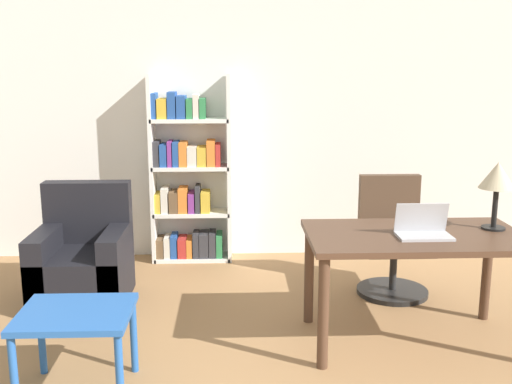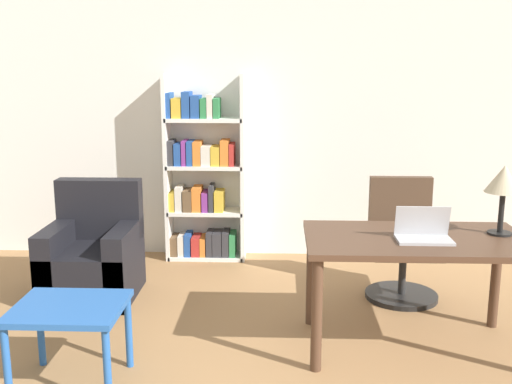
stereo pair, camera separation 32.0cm
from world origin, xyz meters
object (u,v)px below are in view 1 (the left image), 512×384
office_chair (392,241)px  armchair (83,264)px  desk (415,249)px  bookshelf (188,180)px  side_table_blue (76,323)px  table_lamp (497,178)px  laptop (423,229)px

office_chair → armchair: (-2.53, -0.11, -0.13)m
desk → bookshelf: size_ratio=0.80×
office_chair → bookshelf: (-1.76, 0.91, 0.36)m
side_table_blue → bookshelf: 2.51m
bookshelf → office_chair: bearing=-27.5°
office_chair → bookshelf: size_ratio=0.54×
table_lamp → office_chair: table_lamp is taller
laptop → side_table_blue: (-2.14, -0.52, -0.39)m
laptop → table_lamp: size_ratio=0.75×
armchair → bookshelf: bookshelf is taller
table_lamp → office_chair: (-0.46, 0.85, -0.69)m
table_lamp → armchair: (-2.99, 0.75, -0.82)m
side_table_blue → desk: bearing=15.4°
desk → laptop: bearing=-69.8°
desk → bookshelf: 2.49m
laptop → side_table_blue: laptop is taller
desk → laptop: 0.17m
table_lamp → side_table_blue: table_lamp is taller
desk → armchair: size_ratio=1.55×
laptop → office_chair: bearing=85.3°
side_table_blue → armchair: armchair is taller
side_table_blue → bookshelf: bearing=79.1°
laptop → table_lamp: 0.64m
desk → bookshelf: bookshelf is taller
side_table_blue → table_lamp: bearing=14.2°
armchair → bookshelf: size_ratio=0.52×
desk → office_chair: size_ratio=1.49×
bookshelf → armchair: bearing=-127.2°
armchair → side_table_blue: bearing=-77.8°
laptop → armchair: size_ratio=0.37×
bookshelf → table_lamp: bearing=-38.6°
office_chair → armchair: size_ratio=1.04×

